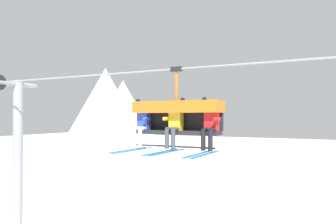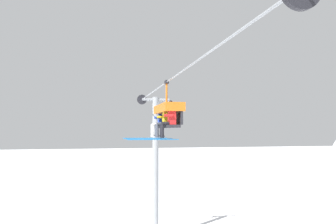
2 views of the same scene
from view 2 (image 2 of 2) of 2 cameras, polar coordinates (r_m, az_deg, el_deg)
The scene contains 6 objects.
lift_tower_near at distance 18.94m, azimuth -2.24°, elevation -9.01°, with size 0.36×1.88×8.25m.
lift_cable at distance 11.44m, azimuth 0.34°, elevation 5.63°, with size 17.05×0.05×0.05m.
chairlift_chair at distance 11.90m, azimuth 0.10°, elevation -0.12°, with size 2.34×0.74×2.03m.
skier_blue at distance 12.79m, azimuth -1.74°, elevation -1.53°, with size 0.48×1.70×1.34m.
skier_yellow at distance 11.84m, azimuth -0.91°, elevation -1.41°, with size 0.48×1.70×1.34m.
skier_red at distance 10.91m, azimuth 0.05°, elevation -1.26°, with size 0.48×1.70×1.34m.
Camera 2 is at (12.26, -3.22, 6.22)m, focal length 35.00 mm.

